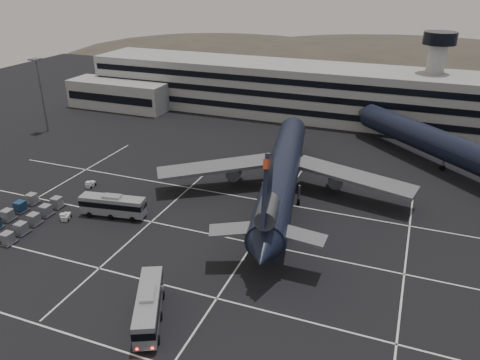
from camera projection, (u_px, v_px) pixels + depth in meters
name	position (u px, v px, depth m)	size (l,w,h in m)	color
ground	(172.00, 241.00, 71.97)	(260.00, 260.00, 0.00)	black
lane_markings	(179.00, 240.00, 72.27)	(90.00, 55.62, 0.01)	silver
terminal	(284.00, 90.00, 130.31)	(125.00, 26.00, 24.00)	gray
hills	(387.00, 86.00, 215.13)	(352.00, 180.00, 44.00)	#38332B
lightpole_left	(40.00, 85.00, 114.71)	(2.40, 2.40, 18.28)	slate
trijet_main	(282.00, 173.00, 82.68)	(46.60, 57.42, 18.08)	black
trijet_far	(450.00, 147.00, 93.70)	(45.23, 44.04, 18.08)	black
bus_near	(149.00, 305.00, 55.12)	(7.31, 11.39, 4.02)	gray
bus_far	(113.00, 205.00, 78.21)	(11.38, 4.31, 3.92)	gray
tug_a	(90.00, 184.00, 89.22)	(1.28, 2.03, 1.26)	beige
tug_b	(66.00, 217.00, 77.76)	(1.80, 2.23, 1.26)	beige
uld_cluster	(21.00, 217.00, 76.86)	(8.42, 15.13, 1.89)	#2D2D30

